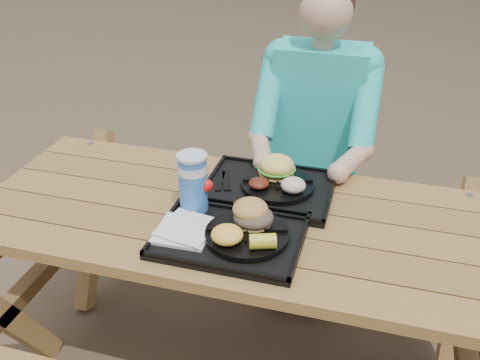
# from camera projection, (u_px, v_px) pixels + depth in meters

# --- Properties ---
(picnic_table) EXTENTS (1.80, 1.49, 0.75)m
(picnic_table) POSITION_uv_depth(u_px,v_px,m) (240.00, 298.00, 1.98)
(picnic_table) COLOR #999999
(picnic_table) RESTS_ON ground
(tray_near) EXTENTS (0.45, 0.35, 0.02)m
(tray_near) POSITION_uv_depth(u_px,v_px,m) (230.00, 236.00, 1.66)
(tray_near) COLOR black
(tray_near) RESTS_ON picnic_table
(tray_far) EXTENTS (0.45, 0.35, 0.02)m
(tray_far) POSITION_uv_depth(u_px,v_px,m) (269.00, 190.00, 1.91)
(tray_far) COLOR black
(tray_far) RESTS_ON picnic_table
(plate_near) EXTENTS (0.26, 0.26, 0.02)m
(plate_near) POSITION_uv_depth(u_px,v_px,m) (247.00, 235.00, 1.63)
(plate_near) COLOR black
(plate_near) RESTS_ON tray_near
(plate_far) EXTENTS (0.26, 0.26, 0.02)m
(plate_far) POSITION_uv_depth(u_px,v_px,m) (278.00, 185.00, 1.90)
(plate_far) COLOR black
(plate_far) RESTS_ON tray_far
(napkin_stack) EXTENTS (0.17, 0.17, 0.02)m
(napkin_stack) POSITION_uv_depth(u_px,v_px,m) (184.00, 230.00, 1.66)
(napkin_stack) COLOR silver
(napkin_stack) RESTS_ON tray_near
(soda_cup) EXTENTS (0.09, 0.09, 0.19)m
(soda_cup) POSITION_uv_depth(u_px,v_px,m) (193.00, 184.00, 1.74)
(soda_cup) COLOR blue
(soda_cup) RESTS_ON tray_near
(condiment_bbq) EXTENTS (0.05, 0.05, 0.03)m
(condiment_bbq) POSITION_uv_depth(u_px,v_px,m) (241.00, 206.00, 1.76)
(condiment_bbq) COLOR #340D05
(condiment_bbq) RESTS_ON tray_near
(condiment_mustard) EXTENTS (0.05, 0.05, 0.03)m
(condiment_mustard) POSITION_uv_depth(u_px,v_px,m) (256.00, 212.00, 1.73)
(condiment_mustard) COLOR gold
(condiment_mustard) RESTS_ON tray_near
(sandwich) EXTENTS (0.12, 0.12, 0.12)m
(sandwich) POSITION_uv_depth(u_px,v_px,m) (253.00, 207.00, 1.64)
(sandwich) COLOR #BA8341
(sandwich) RESTS_ON plate_near
(mac_cheese) EXTENTS (0.10, 0.10, 0.05)m
(mac_cheese) POSITION_uv_depth(u_px,v_px,m) (227.00, 235.00, 1.58)
(mac_cheese) COLOR yellow
(mac_cheese) RESTS_ON plate_near
(corn_cob) EXTENTS (0.10, 0.10, 0.05)m
(corn_cob) POSITION_uv_depth(u_px,v_px,m) (263.00, 241.00, 1.55)
(corn_cob) COLOR gold
(corn_cob) RESTS_ON plate_near
(cutlery_far) EXTENTS (0.07, 0.14, 0.01)m
(cutlery_far) POSITION_uv_depth(u_px,v_px,m) (226.00, 180.00, 1.94)
(cutlery_far) COLOR black
(cutlery_far) RESTS_ON tray_far
(burger) EXTENTS (0.13, 0.13, 0.11)m
(burger) POSITION_uv_depth(u_px,v_px,m) (277.00, 161.00, 1.91)
(burger) COLOR #F9CF57
(burger) RESTS_ON plate_far
(baked_beans) EXTENTS (0.07, 0.07, 0.03)m
(baked_beans) POSITION_uv_depth(u_px,v_px,m) (259.00, 183.00, 1.85)
(baked_beans) COLOR #571D11
(baked_beans) RESTS_ON plate_far
(potato_salad) EXTENTS (0.09, 0.09, 0.05)m
(potato_salad) POSITION_uv_depth(u_px,v_px,m) (293.00, 185.00, 1.83)
(potato_salad) COLOR beige
(potato_salad) RESTS_ON plate_far
(diner) EXTENTS (0.48, 0.84, 1.28)m
(diner) POSITION_uv_depth(u_px,v_px,m) (315.00, 155.00, 2.40)
(diner) COLOR #1A94BA
(diner) RESTS_ON ground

